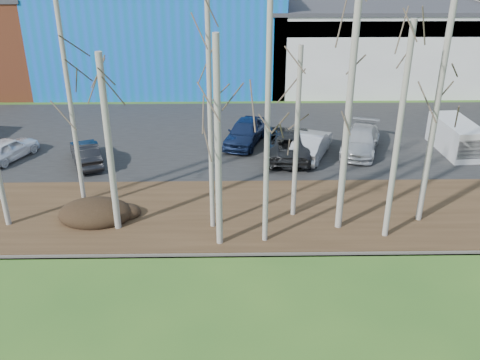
{
  "coord_description": "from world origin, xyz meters",
  "views": [
    {
      "loc": [
        -0.3,
        -8.22,
        12.76
      ],
      "look_at": [
        0.07,
        13.2,
        2.5
      ],
      "focal_mm": 40.0,
      "sensor_mm": 36.0,
      "label": 1
    }
  ],
  "objects_px": {
    "car_1": "(86,153)",
    "car_2": "(245,132)",
    "car_0": "(8,149)",
    "car_3": "(311,144)",
    "car_4": "(288,143)",
    "car_5": "(361,140)",
    "van_white": "(457,138)"
  },
  "relations": [
    {
      "from": "car_3",
      "to": "van_white",
      "type": "height_order",
      "value": "van_white"
    },
    {
      "from": "car_1",
      "to": "car_4",
      "type": "bearing_deg",
      "value": 163.76
    },
    {
      "from": "car_0",
      "to": "car_5",
      "type": "relative_size",
      "value": 0.79
    },
    {
      "from": "car_0",
      "to": "car_3",
      "type": "distance_m",
      "value": 17.98
    },
    {
      "from": "car_5",
      "to": "van_white",
      "type": "height_order",
      "value": "van_white"
    },
    {
      "from": "car_0",
      "to": "car_4",
      "type": "distance_m",
      "value": 16.6
    },
    {
      "from": "van_white",
      "to": "car_5",
      "type": "bearing_deg",
      "value": 173.95
    },
    {
      "from": "car_1",
      "to": "car_5",
      "type": "distance_m",
      "value": 16.45
    },
    {
      "from": "car_3",
      "to": "van_white",
      "type": "bearing_deg",
      "value": -154.51
    },
    {
      "from": "car_2",
      "to": "car_4",
      "type": "relative_size",
      "value": 0.8
    },
    {
      "from": "car_1",
      "to": "car_4",
      "type": "height_order",
      "value": "car_4"
    },
    {
      "from": "car_4",
      "to": "car_5",
      "type": "relative_size",
      "value": 1.17
    },
    {
      "from": "car_1",
      "to": "car_2",
      "type": "xyz_separation_m",
      "value": [
        9.31,
        2.97,
        0.12
      ]
    },
    {
      "from": "van_white",
      "to": "car_0",
      "type": "bearing_deg",
      "value": 177.4
    },
    {
      "from": "car_2",
      "to": "van_white",
      "type": "height_order",
      "value": "van_white"
    },
    {
      "from": "car_5",
      "to": "car_0",
      "type": "bearing_deg",
      "value": -158.17
    },
    {
      "from": "car_1",
      "to": "car_4",
      "type": "xyz_separation_m",
      "value": [
        11.83,
        1.08,
        0.14
      ]
    },
    {
      "from": "car_2",
      "to": "van_white",
      "type": "distance_m",
      "value": 12.93
    },
    {
      "from": "car_1",
      "to": "car_3",
      "type": "height_order",
      "value": "car_3"
    },
    {
      "from": "car_0",
      "to": "car_1",
      "type": "bearing_deg",
      "value": -164.45
    },
    {
      "from": "car_0",
      "to": "car_4",
      "type": "bearing_deg",
      "value": -154.34
    },
    {
      "from": "car_5",
      "to": "car_3",
      "type": "bearing_deg",
      "value": -147.5
    },
    {
      "from": "car_2",
      "to": "car_3",
      "type": "distance_m",
      "value": 4.43
    },
    {
      "from": "car_1",
      "to": "car_3",
      "type": "bearing_deg",
      "value": 162.4
    },
    {
      "from": "car_2",
      "to": "car_5",
      "type": "xyz_separation_m",
      "value": [
        7.06,
        -1.36,
        -0.07
      ]
    },
    {
      "from": "car_3",
      "to": "car_5",
      "type": "relative_size",
      "value": 0.94
    },
    {
      "from": "car_1",
      "to": "car_2",
      "type": "relative_size",
      "value": 0.87
    },
    {
      "from": "car_2",
      "to": "car_4",
      "type": "xyz_separation_m",
      "value": [
        2.51,
        -1.9,
        0.02
      ]
    },
    {
      "from": "car_3",
      "to": "car_5",
      "type": "height_order",
      "value": "car_3"
    },
    {
      "from": "van_white",
      "to": "car_1",
      "type": "bearing_deg",
      "value": 179.65
    },
    {
      "from": "car_3",
      "to": "car_4",
      "type": "relative_size",
      "value": 0.8
    },
    {
      "from": "car_1",
      "to": "car_5",
      "type": "relative_size",
      "value": 0.82
    }
  ]
}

